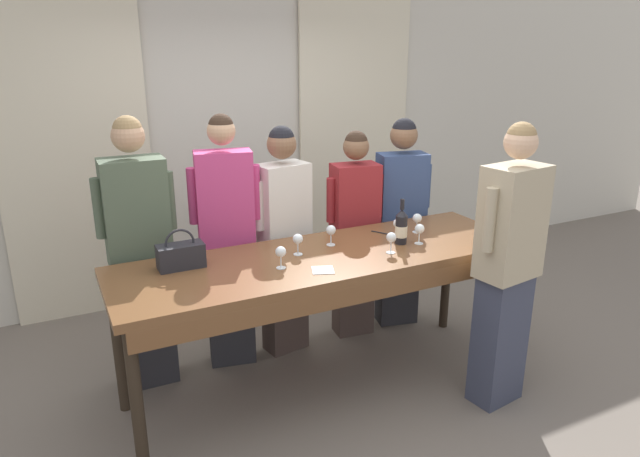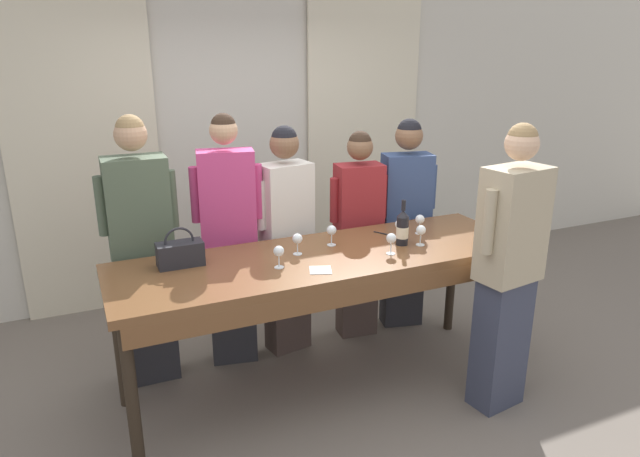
{
  "view_description": "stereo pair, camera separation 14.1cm",
  "coord_description": "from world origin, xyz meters",
  "px_view_note": "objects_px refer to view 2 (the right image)",
  "views": [
    {
      "loc": [
        -1.56,
        -3.06,
        2.26
      ],
      "look_at": [
        0.0,
        0.08,
        1.12
      ],
      "focal_mm": 32.0,
      "sensor_mm": 36.0,
      "label": 1
    },
    {
      "loc": [
        -1.43,
        -3.12,
        2.26
      ],
      "look_at": [
        0.0,
        0.08,
        1.12
      ],
      "focal_mm": 32.0,
      "sensor_mm": 36.0,
      "label": 2
    }
  ],
  "objects_px": {
    "tasting_bar": "(327,269)",
    "host_pouring": "(508,270)",
    "wine_glass_center_left": "(279,252)",
    "wine_glass_center_mid": "(297,239)",
    "wine_glass_front_mid": "(483,232)",
    "wine_glass_front_right": "(421,231)",
    "wine_glass_back_left": "(391,239)",
    "wine_bottle": "(402,228)",
    "wine_glass_front_left": "(420,220)",
    "handbag": "(180,253)",
    "potted_plant": "(416,240)",
    "guest_striped_shirt": "(358,232)",
    "wine_glass_back_mid": "(400,225)",
    "guest_navy_coat": "(405,220)",
    "wine_glass_center_right": "(332,231)",
    "guest_pink_top": "(229,239)",
    "guest_olive_jacket": "(142,251)",
    "guest_cream_sweater": "(286,237)"
  },
  "relations": [
    {
      "from": "wine_glass_center_mid",
      "to": "wine_glass_center_right",
      "type": "xyz_separation_m",
      "value": [
        0.27,
        0.07,
        0.0
      ]
    },
    {
      "from": "wine_glass_front_mid",
      "to": "guest_pink_top",
      "type": "xyz_separation_m",
      "value": [
        -1.48,
        0.9,
        -0.12
      ]
    },
    {
      "from": "wine_glass_center_left",
      "to": "guest_cream_sweater",
      "type": "height_order",
      "value": "guest_cream_sweater"
    },
    {
      "from": "wine_glass_front_right",
      "to": "handbag",
      "type": "bearing_deg",
      "value": 169.57
    },
    {
      "from": "handbag",
      "to": "wine_glass_center_left",
      "type": "relative_size",
      "value": 1.98
    },
    {
      "from": "tasting_bar",
      "to": "wine_glass_front_right",
      "type": "bearing_deg",
      "value": -6.43
    },
    {
      "from": "wine_glass_front_mid",
      "to": "guest_striped_shirt",
      "type": "relative_size",
      "value": 0.08
    },
    {
      "from": "wine_glass_center_left",
      "to": "guest_navy_coat",
      "type": "bearing_deg",
      "value": 27.64
    },
    {
      "from": "tasting_bar",
      "to": "host_pouring",
      "type": "height_order",
      "value": "host_pouring"
    },
    {
      "from": "wine_glass_center_right",
      "to": "wine_glass_back_left",
      "type": "bearing_deg",
      "value": -47.83
    },
    {
      "from": "wine_glass_back_mid",
      "to": "potted_plant",
      "type": "xyz_separation_m",
      "value": [
        1.23,
        1.6,
        -0.79
      ]
    },
    {
      "from": "wine_bottle",
      "to": "potted_plant",
      "type": "xyz_separation_m",
      "value": [
        1.28,
        1.71,
        -0.81
      ]
    },
    {
      "from": "wine_glass_front_right",
      "to": "wine_glass_back_left",
      "type": "relative_size",
      "value": 1.0
    },
    {
      "from": "guest_striped_shirt",
      "to": "tasting_bar",
      "type": "bearing_deg",
      "value": -131.55
    },
    {
      "from": "wine_glass_front_mid",
      "to": "wine_glass_center_right",
      "type": "bearing_deg",
      "value": 154.06
    },
    {
      "from": "wine_bottle",
      "to": "guest_pink_top",
      "type": "bearing_deg",
      "value": 147.61
    },
    {
      "from": "wine_glass_front_left",
      "to": "host_pouring",
      "type": "xyz_separation_m",
      "value": [
        0.16,
        -0.74,
        -0.13
      ]
    },
    {
      "from": "wine_glass_front_left",
      "to": "wine_glass_back_mid",
      "type": "distance_m",
      "value": 0.2
    },
    {
      "from": "wine_glass_center_left",
      "to": "wine_glass_front_right",
      "type": "bearing_deg",
      "value": -0.39
    },
    {
      "from": "wine_glass_front_mid",
      "to": "guest_olive_jacket",
      "type": "height_order",
      "value": "guest_olive_jacket"
    },
    {
      "from": "wine_bottle",
      "to": "wine_glass_back_mid",
      "type": "distance_m",
      "value": 0.12
    },
    {
      "from": "potted_plant",
      "to": "wine_glass_center_left",
      "type": "bearing_deg",
      "value": -141.0
    },
    {
      "from": "wine_glass_center_left",
      "to": "wine_glass_center_mid",
      "type": "xyz_separation_m",
      "value": [
        0.19,
        0.17,
        0.0
      ]
    },
    {
      "from": "wine_bottle",
      "to": "wine_glass_center_right",
      "type": "xyz_separation_m",
      "value": [
        -0.44,
        0.18,
        -0.02
      ]
    },
    {
      "from": "wine_bottle",
      "to": "guest_cream_sweater",
      "type": "height_order",
      "value": "guest_cream_sweater"
    },
    {
      "from": "guest_pink_top",
      "to": "potted_plant",
      "type": "height_order",
      "value": "guest_pink_top"
    },
    {
      "from": "tasting_bar",
      "to": "wine_glass_center_mid",
      "type": "distance_m",
      "value": 0.27
    },
    {
      "from": "potted_plant",
      "to": "handbag",
      "type": "bearing_deg",
      "value": -151.27
    },
    {
      "from": "guest_olive_jacket",
      "to": "tasting_bar",
      "type": "bearing_deg",
      "value": -30.81
    },
    {
      "from": "wine_glass_front_mid",
      "to": "guest_olive_jacket",
      "type": "bearing_deg",
      "value": 156.46
    },
    {
      "from": "wine_glass_front_mid",
      "to": "wine_glass_center_mid",
      "type": "distance_m",
      "value": 1.23
    },
    {
      "from": "handbag",
      "to": "guest_cream_sweater",
      "type": "xyz_separation_m",
      "value": [
        0.84,
        0.42,
        -0.15
      ]
    },
    {
      "from": "host_pouring",
      "to": "wine_glass_center_mid",
      "type": "bearing_deg",
      "value": 147.56
    },
    {
      "from": "tasting_bar",
      "to": "wine_glass_center_right",
      "type": "height_order",
      "value": "wine_glass_center_right"
    },
    {
      "from": "wine_bottle",
      "to": "wine_glass_center_right",
      "type": "relative_size",
      "value": 2.23
    },
    {
      "from": "handbag",
      "to": "wine_glass_back_mid",
      "type": "relative_size",
      "value": 1.98
    },
    {
      "from": "wine_glass_center_right",
      "to": "host_pouring",
      "type": "height_order",
      "value": "host_pouring"
    },
    {
      "from": "handbag",
      "to": "guest_olive_jacket",
      "type": "bearing_deg",
      "value": 112.5
    },
    {
      "from": "wine_bottle",
      "to": "wine_glass_center_right",
      "type": "height_order",
      "value": "wine_bottle"
    },
    {
      "from": "wine_glass_front_mid",
      "to": "handbag",
      "type": "bearing_deg",
      "value": 165.78
    },
    {
      "from": "wine_bottle",
      "to": "guest_pink_top",
      "type": "relative_size",
      "value": 0.17
    },
    {
      "from": "guest_navy_coat",
      "to": "guest_striped_shirt",
      "type": "bearing_deg",
      "value": 180.0
    },
    {
      "from": "wine_glass_back_mid",
      "to": "guest_olive_jacket",
      "type": "bearing_deg",
      "value": 161.93
    },
    {
      "from": "wine_glass_back_mid",
      "to": "guest_navy_coat",
      "type": "xyz_separation_m",
      "value": [
        0.39,
        0.54,
        -0.16
      ]
    },
    {
      "from": "guest_navy_coat",
      "to": "wine_bottle",
      "type": "bearing_deg",
      "value": -124.02
    },
    {
      "from": "wine_bottle",
      "to": "wine_glass_front_left",
      "type": "xyz_separation_m",
      "value": [
        0.24,
        0.15,
        -0.02
      ]
    },
    {
      "from": "wine_glass_front_left",
      "to": "guest_cream_sweater",
      "type": "bearing_deg",
      "value": 149.0
    },
    {
      "from": "wine_bottle",
      "to": "wine_glass_front_right",
      "type": "xyz_separation_m",
      "value": [
        0.11,
        -0.06,
        -0.02
      ]
    },
    {
      "from": "handbag",
      "to": "host_pouring",
      "type": "relative_size",
      "value": 0.15
    },
    {
      "from": "wine_glass_back_mid",
      "to": "guest_olive_jacket",
      "type": "relative_size",
      "value": 0.08
    }
  ]
}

